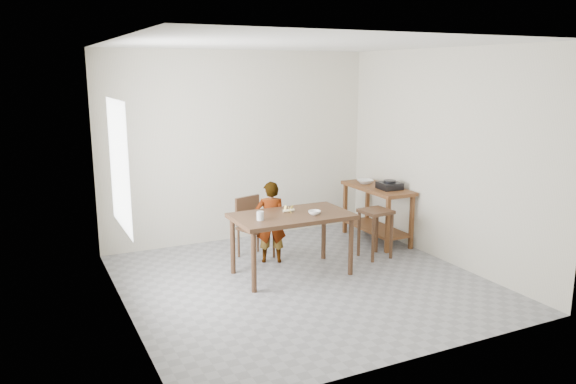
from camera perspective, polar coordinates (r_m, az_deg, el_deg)
name	(u,v)px	position (r m, az deg, el deg)	size (l,w,h in m)	color
floor	(303,284)	(6.65, 1.53, -9.29)	(4.00, 4.00, 0.04)	gray
ceiling	(304,42)	(6.19, 1.68, 15.02)	(4.00, 4.00, 0.04)	white
wall_back	(238,147)	(8.10, -5.05, 4.61)	(4.00, 0.04, 2.70)	beige
wall_front	(420,207)	(4.62, 13.29, -1.49)	(4.00, 0.04, 2.70)	beige
wall_left	(118,184)	(5.65, -16.88, 0.78)	(0.04, 4.00, 2.70)	beige
wall_right	(444,156)	(7.42, 15.59, 3.51)	(0.04, 4.00, 2.70)	beige
window_pane	(119,165)	(5.82, -16.81, 2.63)	(0.02, 1.10, 1.30)	white
dining_table	(292,244)	(6.77, 0.37, -5.34)	(1.40, 0.80, 0.75)	#432A19
prep_counter	(377,214)	(8.19, 9.01, -2.18)	(0.50, 1.20, 0.80)	brown
child	(271,222)	(7.16, -1.77, -3.07)	(0.39, 0.25, 1.06)	white
dining_chair	(256,228)	(7.37, -3.27, -3.68)	(0.38, 0.38, 0.80)	#432A19
stool	(375,234)	(7.48, 8.84, -4.19)	(0.37, 0.37, 0.64)	#432A19
glass_tumbler	(260,216)	(6.40, -2.84, -2.43)	(0.08, 0.08, 0.10)	silver
small_bowl	(314,213)	(6.65, 2.70, -2.10)	(0.15, 0.15, 0.05)	white
banana	(289,210)	(6.75, 0.07, -1.85)	(0.16, 0.11, 0.05)	#F8C955
serving_bowl	(365,181)	(8.28, 7.83, 1.06)	(0.23, 0.23, 0.06)	white
gas_burner	(389,186)	(7.94, 10.27, 0.64)	(0.29, 0.29, 0.10)	black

